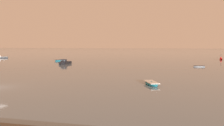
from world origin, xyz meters
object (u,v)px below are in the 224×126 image
Objects in this scene: rowboat_moored_1 at (199,67)px; channel_buoy at (221,58)px; rowboat_moored_3 at (60,60)px; motorboat_moored_1 at (64,63)px; motorboat_moored_0 at (0,58)px; rowboat_moored_0 at (151,84)px.

rowboat_moored_1 is 1.26× the size of channel_buoy.
rowboat_moored_3 is 59.33m from channel_buoy.
motorboat_moored_1 is 58.64m from channel_buoy.
motorboat_moored_0 is 1.13× the size of rowboat_moored_3.
motorboat_moored_1 is (-27.33, 30.15, 0.15)m from rowboat_moored_0.
motorboat_moored_0 is at bearing -118.73° from motorboat_moored_1.
motorboat_moored_1 is (-36.85, 0.32, 0.19)m from rowboat_moored_1.
rowboat_moored_3 reaches higher than rowboat_moored_0.
channel_buoy reaches higher than rowboat_moored_1.
rowboat_moored_3 is (-43.97, 12.38, 0.07)m from rowboat_moored_1.
rowboat_moored_0 is 31.31m from rowboat_moored_1.
rowboat_moored_0 is at bearing 42.34° from motorboat_moored_1.
rowboat_moored_1 is at bearing 99.70° from rowboat_moored_3.
channel_buoy is (20.95, 63.43, 0.30)m from rowboat_moored_0.
motorboat_moored_0 is 2.26× the size of channel_buoy.
rowboat_moored_3 is at bearing -163.24° from rowboat_moored_0.
rowboat_moored_3 is (-34.45, 42.20, 0.02)m from rowboat_moored_0.
rowboat_moored_1 is at bearing 122.45° from motorboat_moored_0.
rowboat_moored_0 is at bearing 100.77° from motorboat_moored_0.
motorboat_moored_1 reaches higher than rowboat_moored_3.
channel_buoy is at bearing 146.04° from motorboat_moored_0.
channel_buoy reaches higher than rowboat_moored_0.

